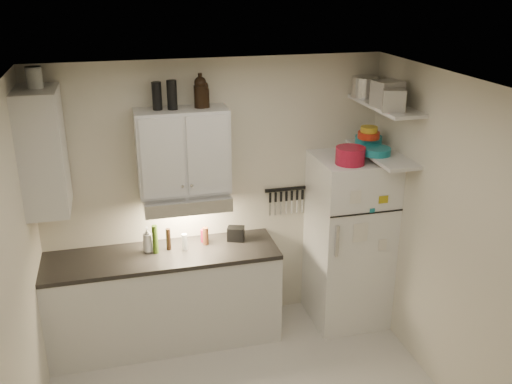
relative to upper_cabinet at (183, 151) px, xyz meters
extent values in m
cube|color=white|center=(0.30, -1.33, 0.78)|extent=(3.20, 3.00, 0.02)
cube|color=beige|center=(0.30, 0.18, -0.53)|extent=(3.20, 0.02, 2.60)
cube|color=beige|center=(-1.31, -1.33, -0.53)|extent=(0.02, 3.00, 2.60)
cube|color=beige|center=(1.91, -1.33, -0.53)|extent=(0.02, 3.00, 2.60)
cube|color=silver|center=(-0.25, -0.14, -1.39)|extent=(2.10, 0.60, 0.88)
cube|color=black|center=(-0.25, -0.14, -0.93)|extent=(2.10, 0.62, 0.04)
cube|color=silver|center=(0.00, 0.00, 0.00)|extent=(0.80, 0.33, 0.75)
cube|color=silver|center=(-1.14, -0.14, 0.12)|extent=(0.33, 0.55, 1.00)
cube|color=silver|center=(0.00, -0.06, -0.44)|extent=(0.76, 0.46, 0.12)
cube|color=white|center=(1.55, -0.18, -0.98)|extent=(0.70, 0.68, 1.70)
cube|color=silver|center=(1.75, -0.31, 0.38)|extent=(0.30, 0.95, 0.03)
cube|color=silver|center=(1.75, -0.31, -0.07)|extent=(0.30, 0.95, 0.03)
cube|color=black|center=(1.00, 0.15, -0.51)|extent=(0.42, 0.02, 0.03)
cylinder|color=maroon|center=(1.43, -0.34, -0.05)|extent=(0.30, 0.30, 0.15)
cube|color=#AF9C15|center=(1.80, -0.35, -0.09)|extent=(0.24, 0.26, 0.07)
cylinder|color=silver|center=(1.58, -0.16, -0.08)|extent=(0.07, 0.07, 0.09)
cylinder|color=silver|center=(1.71, 0.03, 0.48)|extent=(0.34, 0.34, 0.18)
cube|color=#AAAAAD|center=(1.70, -0.42, 0.50)|extent=(0.25, 0.23, 0.22)
cube|color=#AAAAAD|center=(1.69, -0.57, 0.48)|extent=(0.23, 0.23, 0.18)
cylinder|color=#187A86|center=(1.71, -0.11, 0.00)|extent=(0.25, 0.25, 0.10)
cylinder|color=red|center=(1.68, -0.18, 0.08)|extent=(0.20, 0.20, 0.06)
cylinder|color=gold|center=(1.68, -0.18, 0.13)|extent=(0.16, 0.16, 0.05)
cylinder|color=#187A86|center=(1.67, -0.37, -0.02)|extent=(0.25, 0.25, 0.06)
cylinder|color=black|center=(-0.07, 0.00, 0.50)|extent=(0.09, 0.09, 0.25)
cylinder|color=black|center=(-0.19, 0.02, 0.49)|extent=(0.09, 0.09, 0.24)
cylinder|color=silver|center=(-1.13, -0.10, 0.71)|extent=(0.14, 0.14, 0.16)
imported|color=silver|center=(-0.36, -0.07, -0.77)|extent=(0.11, 0.11, 0.27)
cylinder|color=brown|center=(0.17, -0.05, -0.82)|extent=(0.07, 0.07, 0.17)
cylinder|color=#3C5B16|center=(-0.30, -0.10, -0.77)|extent=(0.07, 0.07, 0.27)
cylinder|color=black|center=(-0.18, -0.07, -0.80)|extent=(0.04, 0.04, 0.21)
cylinder|color=silver|center=(-0.04, -0.10, -0.83)|extent=(0.06, 0.06, 0.15)
cylinder|color=maroon|center=(0.16, 0.02, -0.84)|extent=(0.07, 0.07, 0.12)
cube|color=black|center=(0.46, -0.03, -0.84)|extent=(0.18, 0.16, 0.13)
camera|label=1|loc=(-0.57, -4.80, 1.45)|focal=40.00mm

